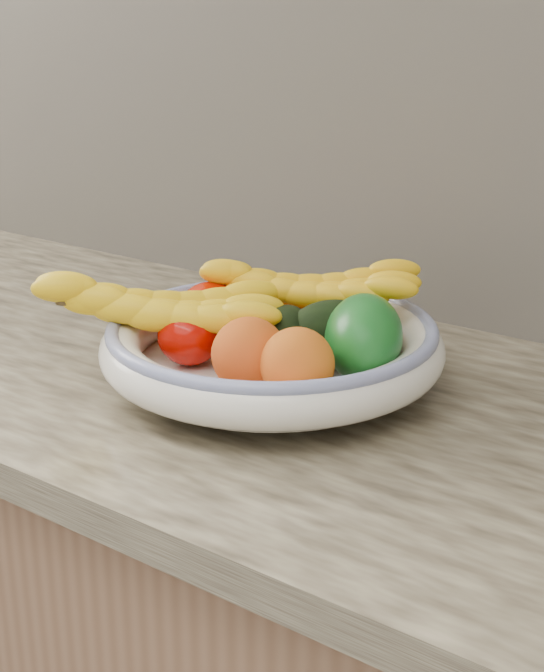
{
  "coord_description": "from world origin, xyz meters",
  "views": [
    {
      "loc": [
        0.59,
        0.85,
        1.32
      ],
      "look_at": [
        0.0,
        1.66,
        0.96
      ],
      "focal_mm": 50.0,
      "sensor_mm": 36.0,
      "label": 1
    }
  ],
  "objects_px": {
    "fruit_bowl": "(272,345)",
    "green_mango": "(363,337)",
    "banana_bunch_front": "(159,314)",
    "banana_bunch_back": "(308,294)"
  },
  "relations": [
    {
      "from": "fruit_bowl",
      "to": "green_mango",
      "type": "height_order",
      "value": "green_mango"
    },
    {
      "from": "green_mango",
      "to": "banana_bunch_front",
      "type": "relative_size",
      "value": 0.43
    },
    {
      "from": "banana_bunch_back",
      "to": "banana_bunch_front",
      "type": "height_order",
      "value": "banana_bunch_back"
    },
    {
      "from": "green_mango",
      "to": "banana_bunch_front",
      "type": "xyz_separation_m",
      "value": [
        -0.22,
        -0.09,
        0.01
      ]
    },
    {
      "from": "banana_bunch_back",
      "to": "banana_bunch_front",
      "type": "xyz_separation_m",
      "value": [
        -0.1,
        -0.15,
        -0.01
      ]
    },
    {
      "from": "green_mango",
      "to": "banana_bunch_front",
      "type": "distance_m",
      "value": 0.24
    },
    {
      "from": "green_mango",
      "to": "banana_bunch_back",
      "type": "distance_m",
      "value": 0.13
    },
    {
      "from": "banana_bunch_back",
      "to": "banana_bunch_front",
      "type": "relative_size",
      "value": 0.93
    },
    {
      "from": "banana_bunch_front",
      "to": "banana_bunch_back",
      "type": "bearing_deg",
      "value": 18.79
    },
    {
      "from": "banana_bunch_back",
      "to": "green_mango",
      "type": "bearing_deg",
      "value": -54.88
    }
  ]
}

